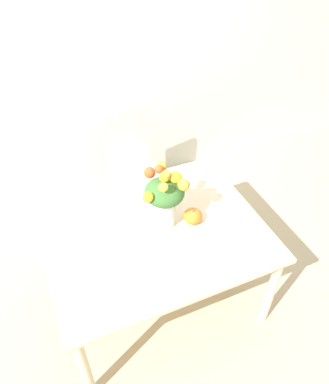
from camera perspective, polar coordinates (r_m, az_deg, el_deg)
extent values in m
plane|color=tan|center=(3.01, -1.33, -15.22)|extent=(12.00, 12.00, 0.00)
cube|color=silver|center=(3.24, -12.02, 19.69)|extent=(8.00, 0.06, 2.70)
cube|color=beige|center=(2.45, -1.59, -6.14)|extent=(1.40, 1.12, 0.03)
cylinder|color=beige|center=(2.41, -12.07, -24.70)|extent=(0.06, 0.06, 0.70)
cylinder|color=beige|center=(2.71, 15.92, -14.31)|extent=(0.06, 0.06, 0.70)
cylinder|color=beige|center=(2.98, -16.82, -7.62)|extent=(0.06, 0.06, 0.70)
cylinder|color=beige|center=(3.22, 5.75, -0.99)|extent=(0.06, 0.06, 0.70)
cylinder|color=silver|center=(2.40, 0.00, -2.92)|extent=(0.14, 0.14, 0.23)
cylinder|color=silver|center=(2.44, 0.00, -3.96)|extent=(0.12, 0.12, 0.10)
cylinder|color=#38662D|center=(2.38, 0.61, -2.15)|extent=(0.01, 0.01, 0.28)
cylinder|color=#38662D|center=(2.39, -0.06, -1.88)|extent=(0.01, 0.01, 0.28)
cylinder|color=#38662D|center=(2.38, -0.65, -2.23)|extent=(0.01, 0.01, 0.28)
cylinder|color=#38662D|center=(2.36, -0.34, -2.74)|extent=(0.01, 0.00, 0.28)
cylinder|color=#38662D|center=(2.36, 0.44, -2.69)|extent=(0.01, 0.01, 0.28)
ellipsoid|color=#38662D|center=(2.29, 0.00, 0.00)|extent=(0.25, 0.25, 0.15)
sphere|color=#D64C23|center=(2.34, -2.27, 2.96)|extent=(0.07, 0.07, 0.07)
sphere|color=#AD9E33|center=(2.26, -0.41, 3.96)|extent=(0.06, 0.06, 0.06)
sphere|color=yellow|center=(2.20, -0.02, 2.33)|extent=(0.06, 0.06, 0.06)
sphere|color=yellow|center=(2.19, -2.54, -0.79)|extent=(0.06, 0.06, 0.06)
sphere|color=#AD9E33|center=(2.19, 0.25, 2.69)|extent=(0.05, 0.05, 0.05)
sphere|color=#AD9E33|center=(2.20, 2.94, 1.12)|extent=(0.08, 0.08, 0.08)
sphere|color=yellow|center=(2.14, -0.18, 0.74)|extent=(0.06, 0.06, 0.06)
sphere|color=yellow|center=(2.23, 1.72, 2.26)|extent=(0.08, 0.08, 0.08)
sphere|color=#D64C23|center=(2.23, -0.85, 3.50)|extent=(0.05, 0.05, 0.05)
ellipsoid|color=orange|center=(2.46, 4.32, -3.67)|extent=(0.12, 0.12, 0.10)
cylinder|color=brown|center=(2.43, 4.39, -2.78)|extent=(0.02, 0.02, 0.02)
cube|color=silver|center=(3.29, -4.19, 2.28)|extent=(0.45, 0.45, 0.02)
cylinder|color=silver|center=(3.28, -5.49, -3.33)|extent=(0.04, 0.04, 0.43)
cylinder|color=silver|center=(3.37, -0.18, -1.46)|extent=(0.04, 0.04, 0.43)
cylinder|color=silver|center=(3.51, -7.68, 0.19)|extent=(0.04, 0.04, 0.43)
cylinder|color=silver|center=(3.60, -2.66, 1.85)|extent=(0.04, 0.04, 0.43)
cube|color=silver|center=(3.27, -5.90, 8.11)|extent=(0.40, 0.05, 0.55)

